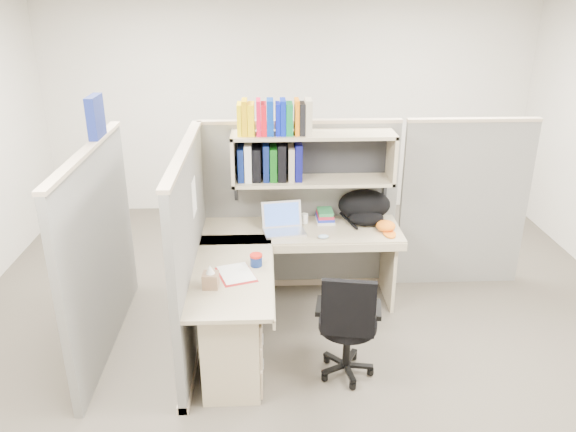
{
  "coord_description": "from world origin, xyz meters",
  "views": [
    {
      "loc": [
        -0.31,
        -3.95,
        2.71
      ],
      "look_at": [
        -0.13,
        0.25,
        0.99
      ],
      "focal_mm": 35.0,
      "sensor_mm": 36.0,
      "label": 1
    }
  ],
  "objects_px": {
    "laptop": "(284,219)",
    "task_chair": "(347,341)",
    "desk": "(255,310)",
    "backpack": "(365,207)",
    "snack_canister": "(256,260)"
  },
  "relations": [
    {
      "from": "desk",
      "to": "backpack",
      "type": "height_order",
      "value": "backpack"
    },
    {
      "from": "laptop",
      "to": "backpack",
      "type": "distance_m",
      "value": 0.77
    },
    {
      "from": "desk",
      "to": "task_chair",
      "type": "height_order",
      "value": "task_chair"
    },
    {
      "from": "task_chair",
      "to": "desk",
      "type": "bearing_deg",
      "value": 159.5
    },
    {
      "from": "desk",
      "to": "laptop",
      "type": "bearing_deg",
      "value": 72.22
    },
    {
      "from": "backpack",
      "to": "task_chair",
      "type": "xyz_separation_m",
      "value": [
        -0.32,
        -1.25,
        -0.55
      ]
    },
    {
      "from": "laptop",
      "to": "task_chair",
      "type": "relative_size",
      "value": 0.39
    },
    {
      "from": "backpack",
      "to": "snack_canister",
      "type": "bearing_deg",
      "value": -137.27
    },
    {
      "from": "snack_canister",
      "to": "laptop",
      "type": "bearing_deg",
      "value": 68.95
    },
    {
      "from": "desk",
      "to": "backpack",
      "type": "relative_size",
      "value": 3.68
    },
    {
      "from": "laptop",
      "to": "task_chair",
      "type": "height_order",
      "value": "laptop"
    },
    {
      "from": "snack_canister",
      "to": "task_chair",
      "type": "relative_size",
      "value": 0.11
    },
    {
      "from": "snack_canister",
      "to": "desk",
      "type": "bearing_deg",
      "value": -95.11
    },
    {
      "from": "laptop",
      "to": "backpack",
      "type": "bearing_deg",
      "value": 7.35
    },
    {
      "from": "laptop",
      "to": "task_chair",
      "type": "bearing_deg",
      "value": -76.82
    }
  ]
}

